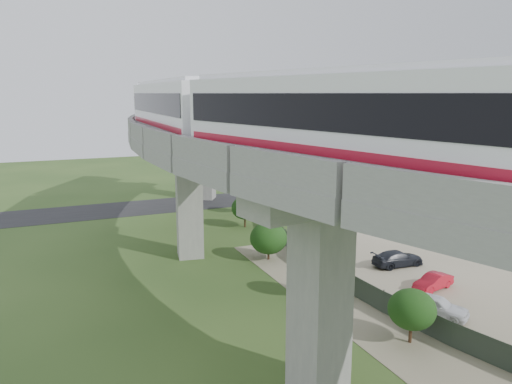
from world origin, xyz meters
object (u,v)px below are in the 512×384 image
metro_train (194,106)px  car_white (436,306)px  car_red (433,282)px  car_dark (398,258)px

metro_train → car_white: 21.62m
car_white → car_red: bearing=17.3°
car_white → car_red: size_ratio=1.19×
car_white → metro_train: bearing=92.8°
metro_train → car_red: (13.27, -11.65, -11.73)m
metro_train → car_dark: bearing=-26.0°
metro_train → car_white: size_ratio=15.76×
car_white → car_dark: bearing=33.5°
metro_train → car_red: size_ratio=18.73×
car_white → car_red: 4.43m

